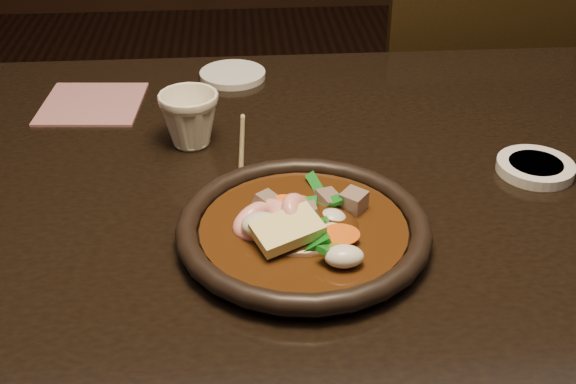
{
  "coord_description": "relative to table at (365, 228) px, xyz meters",
  "views": [
    {
      "loc": [
        -0.17,
        -0.81,
        1.25
      ],
      "look_at": [
        -0.11,
        -0.1,
        0.8
      ],
      "focal_mm": 45.0,
      "sensor_mm": 36.0,
      "label": 1
    }
  ],
  "objects": [
    {
      "name": "tea_cup",
      "position": [
        -0.24,
        0.12,
        0.12
      ],
      "size": [
        0.11,
        0.1,
        0.09
      ],
      "primitive_type": "imported",
      "rotation": [
        0.0,
        0.0,
        -0.37
      ],
      "color": "silver",
      "rests_on": "table"
    },
    {
      "name": "plate",
      "position": [
        -0.1,
        -0.13,
        0.09
      ],
      "size": [
        0.3,
        0.3,
        0.03
      ],
      "color": "black",
      "rests_on": "table"
    },
    {
      "name": "stirfry",
      "position": [
        -0.1,
        -0.13,
        0.1
      ],
      "size": [
        0.17,
        0.2,
        0.06
      ],
      "color": "#331A09",
      "rests_on": "plate"
    },
    {
      "name": "saucer_right",
      "position": [
        -0.18,
        0.35,
        0.08
      ],
      "size": [
        0.11,
        0.11,
        0.01
      ],
      "primitive_type": "cylinder",
      "color": "silver",
      "rests_on": "table"
    },
    {
      "name": "chair",
      "position": [
        0.31,
        0.63,
        -0.22
      ],
      "size": [
        0.4,
        0.4,
        0.84
      ],
      "rotation": [
        0.0,
        0.0,
        3.15
      ],
      "color": "black",
      "rests_on": "floor"
    },
    {
      "name": "chopsticks",
      "position": [
        -0.17,
        0.07,
        0.08
      ],
      "size": [
        0.02,
        0.25,
        0.01
      ],
      "rotation": [
        0.0,
        0.0,
        -0.04
      ],
      "color": "tan",
      "rests_on": "table"
    },
    {
      "name": "soy_dish",
      "position": [
        0.23,
        0.01,
        0.08
      ],
      "size": [
        0.1,
        0.1,
        0.01
      ],
      "primitive_type": "cylinder",
      "color": "silver",
      "rests_on": "table"
    },
    {
      "name": "table",
      "position": [
        0.0,
        0.0,
        0.0
      ],
      "size": [
        1.6,
        0.9,
        0.75
      ],
      "color": "black",
      "rests_on": "floor"
    },
    {
      "name": "napkin",
      "position": [
        -0.4,
        0.26,
        0.08
      ],
      "size": [
        0.17,
        0.17,
        0.0
      ],
      "primitive_type": "cube",
      "rotation": [
        0.0,
        0.0,
        -0.07
      ],
      "color": "#975D5F",
      "rests_on": "table"
    }
  ]
}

